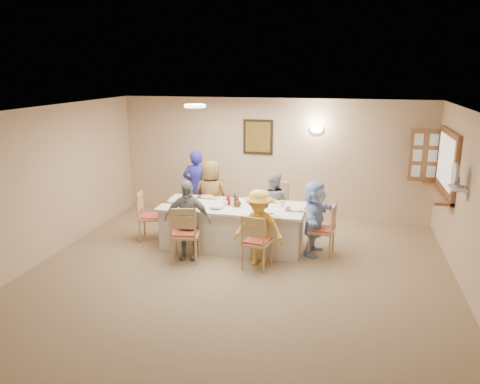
% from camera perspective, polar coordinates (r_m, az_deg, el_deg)
% --- Properties ---
extents(ground, '(7.00, 7.00, 0.00)m').
position_cam_1_polar(ground, '(6.97, -1.06, -11.38)').
color(ground, '#8D7150').
extents(room_walls, '(7.00, 7.00, 7.00)m').
position_cam_1_polar(room_walls, '(6.44, -1.12, 0.79)').
color(room_walls, '#CEAC8C').
rests_on(room_walls, ground).
extents(wall_picture, '(0.62, 0.05, 0.72)m').
position_cam_1_polar(wall_picture, '(9.79, 2.21, 6.73)').
color(wall_picture, black).
rests_on(wall_picture, room_walls).
extents(wall_sconce, '(0.26, 0.09, 0.18)m').
position_cam_1_polar(wall_sconce, '(9.59, 9.31, 7.58)').
color(wall_sconce, white).
rests_on(wall_sconce, room_walls).
extents(ceiling_light, '(0.36, 0.36, 0.05)m').
position_cam_1_polar(ceiling_light, '(8.00, -5.51, 10.40)').
color(ceiling_light, white).
rests_on(ceiling_light, room_walls).
extents(serving_hatch, '(0.06, 1.50, 1.15)m').
position_cam_1_polar(serving_hatch, '(8.76, 23.94, 3.17)').
color(serving_hatch, brown).
rests_on(serving_hatch, room_walls).
extents(hatch_sill, '(0.30, 1.50, 0.05)m').
position_cam_1_polar(hatch_sill, '(8.85, 22.82, -0.11)').
color(hatch_sill, brown).
rests_on(hatch_sill, room_walls).
extents(shutter_door, '(0.55, 0.04, 1.00)m').
position_cam_1_polar(shutter_door, '(9.45, 21.59, 4.18)').
color(shutter_door, brown).
rests_on(shutter_door, room_walls).
extents(fan_shelf, '(0.22, 0.36, 0.03)m').
position_cam_1_polar(fan_shelf, '(7.47, 25.04, 0.43)').
color(fan_shelf, white).
rests_on(fan_shelf, room_walls).
extents(desk_fan, '(0.30, 0.30, 0.28)m').
position_cam_1_polar(desk_fan, '(7.43, 24.94, 1.57)').
color(desk_fan, '#A5A5A8').
rests_on(desk_fan, fan_shelf).
extents(dining_table, '(2.51, 1.06, 0.76)m').
position_cam_1_polar(dining_table, '(8.28, -0.88, -4.18)').
color(dining_table, silver).
rests_on(dining_table, ground).
extents(chair_back_left, '(0.55, 0.55, 1.01)m').
position_cam_1_polar(chair_back_left, '(9.13, -3.31, -1.57)').
color(chair_back_left, tan).
rests_on(chair_back_left, ground).
extents(chair_back_right, '(0.57, 0.57, 1.01)m').
position_cam_1_polar(chair_back_right, '(8.88, 4.14, -2.07)').
color(chair_back_right, tan).
rests_on(chair_back_right, ground).
extents(chair_front_left, '(0.54, 0.54, 0.97)m').
position_cam_1_polar(chair_front_left, '(7.69, -6.70, -4.97)').
color(chair_front_left, tan).
rests_on(chair_front_left, ground).
extents(chair_front_right, '(0.51, 0.51, 0.90)m').
position_cam_1_polar(chair_front_right, '(7.40, 2.13, -5.96)').
color(chair_front_right, tan).
rests_on(chair_front_right, ground).
extents(chair_left_end, '(0.51, 0.51, 0.91)m').
position_cam_1_polar(chair_left_end, '(8.75, -10.79, -2.90)').
color(chair_left_end, tan).
rests_on(chair_left_end, ground).
extents(chair_right_end, '(0.48, 0.48, 0.90)m').
position_cam_1_polar(chair_right_end, '(8.04, 9.92, -4.46)').
color(chair_right_end, tan).
rests_on(chair_right_end, ground).
extents(diner_back_left, '(0.69, 0.45, 1.41)m').
position_cam_1_polar(diner_back_left, '(8.97, -3.55, -0.55)').
color(diner_back_left, brown).
rests_on(diner_back_left, ground).
extents(diner_back_right, '(0.61, 0.48, 1.24)m').
position_cam_1_polar(diner_back_right, '(8.73, 4.03, -1.55)').
color(diner_back_right, '#9198A4').
rests_on(diner_back_right, ground).
extents(diner_front_left, '(0.85, 0.51, 1.33)m').
position_cam_1_polar(diner_front_left, '(7.74, -6.44, -3.42)').
color(diner_front_left, gray).
rests_on(diner_front_left, ground).
extents(diner_front_right, '(0.89, 0.60, 1.25)m').
position_cam_1_polar(diner_front_right, '(7.45, 2.32, -4.40)').
color(diner_front_right, yellow).
rests_on(diner_front_right, ground).
extents(diner_right_end, '(1.31, 0.76, 1.28)m').
position_cam_1_polar(diner_right_end, '(7.99, 9.05, -3.12)').
color(diner_right_end, '#A5C1FF').
rests_on(diner_right_end, ground).
extents(caregiver, '(0.65, 0.51, 1.50)m').
position_cam_1_polar(caregiver, '(9.52, -5.34, 0.62)').
color(caregiver, '#2726A2').
rests_on(caregiver, ground).
extents(placemat_fl, '(0.38, 0.28, 0.01)m').
position_cam_1_polar(placemat_fl, '(7.95, -5.84, -2.18)').
color(placemat_fl, '#472B19').
rests_on(placemat_fl, dining_table).
extents(plate_fl, '(0.23, 0.23, 0.01)m').
position_cam_1_polar(plate_fl, '(7.94, -5.84, -2.11)').
color(plate_fl, white).
rests_on(plate_fl, dining_table).
extents(napkin_fl, '(0.13, 0.13, 0.01)m').
position_cam_1_polar(napkin_fl, '(7.84, -4.71, -2.33)').
color(napkin_fl, yellow).
rests_on(napkin_fl, dining_table).
extents(placemat_fr, '(0.36, 0.27, 0.01)m').
position_cam_1_polar(placemat_fr, '(7.65, 2.70, -2.79)').
color(placemat_fr, '#472B19').
rests_on(placemat_fr, dining_table).
extents(plate_fr, '(0.23, 0.23, 0.01)m').
position_cam_1_polar(plate_fr, '(7.65, 2.71, -2.72)').
color(plate_fr, white).
rests_on(plate_fr, dining_table).
extents(napkin_fr, '(0.14, 0.14, 0.01)m').
position_cam_1_polar(napkin_fr, '(7.57, 3.98, -2.95)').
color(napkin_fr, yellow).
rests_on(napkin_fr, dining_table).
extents(placemat_bl, '(0.37, 0.27, 0.01)m').
position_cam_1_polar(placemat_bl, '(8.71, -4.05, -0.62)').
color(placemat_bl, '#472B19').
rests_on(placemat_bl, dining_table).
extents(plate_bl, '(0.24, 0.24, 0.01)m').
position_cam_1_polar(plate_bl, '(8.71, -4.05, -0.55)').
color(plate_bl, white).
rests_on(plate_bl, dining_table).
extents(napkin_bl, '(0.14, 0.14, 0.01)m').
position_cam_1_polar(napkin_bl, '(8.61, -3.00, -0.73)').
color(napkin_bl, yellow).
rests_on(napkin_bl, dining_table).
extents(placemat_br, '(0.33, 0.25, 0.01)m').
position_cam_1_polar(placemat_br, '(8.44, 3.76, -1.11)').
color(placemat_br, '#472B19').
rests_on(placemat_br, dining_table).
extents(plate_br, '(0.22, 0.22, 0.01)m').
position_cam_1_polar(plate_br, '(8.44, 3.76, -1.05)').
color(plate_br, white).
rests_on(plate_br, dining_table).
extents(napkin_br, '(0.15, 0.15, 0.01)m').
position_cam_1_polar(napkin_br, '(8.37, 4.91, -1.23)').
color(napkin_br, yellow).
rests_on(napkin_br, dining_table).
extents(placemat_le, '(0.37, 0.28, 0.01)m').
position_cam_1_polar(placemat_le, '(8.49, -8.11, -1.14)').
color(placemat_le, '#472B19').
rests_on(placemat_le, dining_table).
extents(plate_le, '(0.22, 0.22, 0.01)m').
position_cam_1_polar(plate_le, '(8.49, -8.11, -1.08)').
color(plate_le, white).
rests_on(plate_le, dining_table).
extents(napkin_le, '(0.14, 0.14, 0.01)m').
position_cam_1_polar(napkin_le, '(8.38, -7.09, -1.27)').
color(napkin_le, yellow).
rests_on(napkin_le, dining_table).
extents(placemat_re, '(0.38, 0.28, 0.01)m').
position_cam_1_polar(placemat_re, '(7.98, 6.94, -2.15)').
color(placemat_re, '#472B19').
rests_on(placemat_re, dining_table).
extents(plate_re, '(0.25, 0.25, 0.02)m').
position_cam_1_polar(plate_re, '(7.98, 6.94, -2.08)').
color(plate_re, white).
rests_on(plate_re, dining_table).
extents(napkin_re, '(0.15, 0.15, 0.01)m').
position_cam_1_polar(napkin_re, '(7.91, 8.19, -2.28)').
color(napkin_re, yellow).
rests_on(napkin_re, dining_table).
extents(teacup_a, '(0.18, 0.18, 0.10)m').
position_cam_1_polar(teacup_a, '(8.11, -6.65, -1.53)').
color(teacup_a, white).
rests_on(teacup_a, dining_table).
extents(teacup_b, '(0.12, 0.12, 0.08)m').
position_cam_1_polar(teacup_b, '(8.54, 2.37, -0.67)').
color(teacup_b, white).
rests_on(teacup_b, dining_table).
extents(bowl_a, '(0.26, 0.26, 0.06)m').
position_cam_1_polar(bowl_a, '(8.00, -2.87, -1.81)').
color(bowl_a, white).
rests_on(bowl_a, dining_table).
extents(bowl_b, '(0.18, 0.18, 0.06)m').
position_cam_1_polar(bowl_b, '(8.31, 1.94, -1.18)').
color(bowl_b, white).
rests_on(bowl_b, dining_table).
extents(condiment_ketchup, '(0.13, 0.13, 0.21)m').
position_cam_1_polar(condiment_ketchup, '(8.18, -1.44, -0.87)').
color(condiment_ketchup, '#A40E24').
rests_on(condiment_ketchup, dining_table).
extents(condiment_brown, '(0.17, 0.17, 0.22)m').
position_cam_1_polar(condiment_brown, '(8.16, -0.63, -0.87)').
color(condiment_brown, '#452912').
rests_on(condiment_brown, dining_table).
extents(condiment_malt, '(0.17, 0.17, 0.16)m').
position_cam_1_polar(condiment_malt, '(8.07, -0.30, -1.24)').
color(condiment_malt, '#452912').
rests_on(condiment_malt, dining_table).
extents(drinking_glass, '(0.07, 0.07, 0.10)m').
position_cam_1_polar(drinking_glass, '(8.23, -1.82, -1.12)').
color(drinking_glass, silver).
rests_on(drinking_glass, dining_table).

